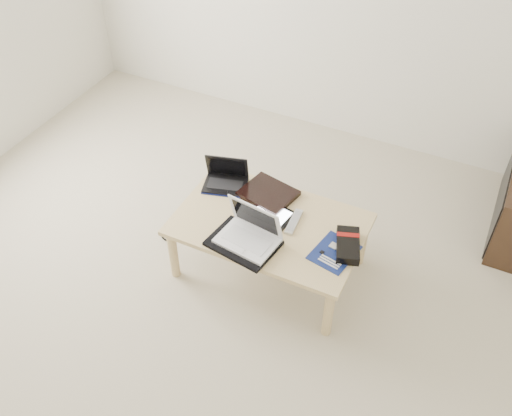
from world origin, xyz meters
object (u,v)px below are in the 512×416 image
at_px(netbook, 226,179).
at_px(gpu_box, 348,245).
at_px(white_laptop, 250,232).
at_px(coffee_table, 269,228).

xyz_separation_m(netbook, gpu_box, (0.87, -0.19, -0.01)).
height_order(netbook, white_laptop, white_laptop).
xyz_separation_m(coffee_table, gpu_box, (0.48, 0.00, 0.08)).
xyz_separation_m(white_laptop, gpu_box, (0.52, 0.18, -0.04)).
distance_m(netbook, white_laptop, 0.52).
relative_size(coffee_table, gpu_box, 3.90).
height_order(coffee_table, gpu_box, gpu_box).
bearing_deg(netbook, coffee_table, -26.36).
bearing_deg(white_laptop, coffee_table, 78.62).
bearing_deg(gpu_box, white_laptop, -160.44).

